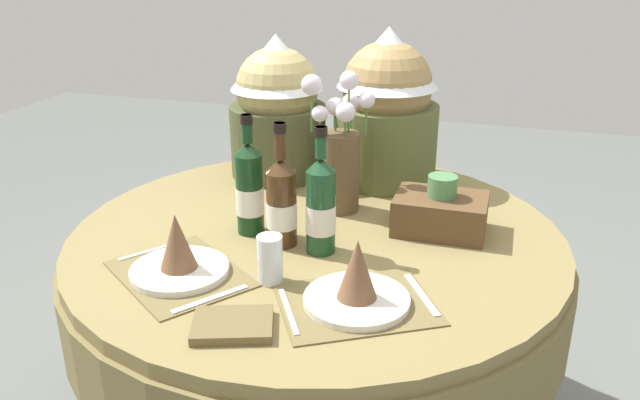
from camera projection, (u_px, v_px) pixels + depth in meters
dining_table at (317, 277)px, 1.86m from camera, size 1.40×1.40×0.74m
place_setting_left at (178, 257)px, 1.56m from camera, size 0.43×0.41×0.16m
place_setting_right at (357, 286)px, 1.43m from camera, size 0.42×0.40×0.16m
flower_vase at (340, 154)px, 1.89m from camera, size 0.21×0.15×0.42m
wine_bottle_left at (249, 188)px, 1.75m from camera, size 0.08×0.08×0.34m
wine_bottle_centre at (281, 201)px, 1.69m from camera, size 0.08×0.08×0.33m
wine_bottle_right at (321, 206)px, 1.64m from camera, size 0.08×0.08×0.34m
tumbler_mid at (270, 259)px, 1.52m from camera, size 0.06×0.06×0.12m
book_on_table at (233, 325)px, 1.35m from camera, size 0.20×0.17×0.02m
gift_tub_back_left at (277, 103)px, 2.15m from camera, size 0.32×0.32×0.48m
gift_tub_back_centre at (387, 102)px, 2.09m from camera, size 0.34×0.34×0.51m
woven_basket_side_right at (440, 212)px, 1.79m from camera, size 0.25×0.18×0.16m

